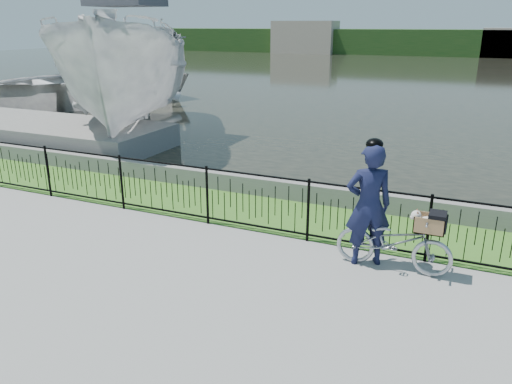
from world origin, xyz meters
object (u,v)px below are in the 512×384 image
at_px(dock, 25,130).
at_px(cyclist, 369,204).
at_px(bicycle_rig, 395,241).
at_px(boat_far, 82,83).
at_px(boat_near, 131,73).

distance_m(dock, cyclist, 12.88).
bearing_deg(bicycle_rig, cyclist, 174.36).
relative_size(bicycle_rig, cyclist, 0.87).
distance_m(bicycle_rig, cyclist, 0.69).
height_order(dock, bicycle_rig, bicycle_rig).
bearing_deg(boat_far, cyclist, -35.18).
height_order(cyclist, boat_far, boat_far).
bearing_deg(boat_far, bicycle_rig, -34.53).
height_order(dock, boat_far, boat_far).
relative_size(dock, boat_near, 0.92).
relative_size(cyclist, boat_near, 0.19).
xyz_separation_m(bicycle_rig, cyclist, (-0.45, 0.04, 0.52)).
height_order(dock, boat_near, boat_near).
xyz_separation_m(dock, boat_far, (-3.69, 6.80, 0.67)).
xyz_separation_m(boat_near, boat_far, (-6.46, 4.65, -1.07)).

